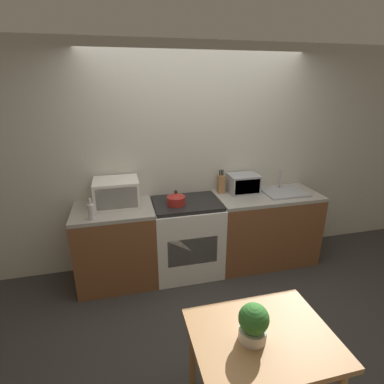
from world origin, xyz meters
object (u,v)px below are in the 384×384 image
dining_table (262,348)px  stove_range (187,237)px  kettle (176,199)px  bottle (91,211)px  toaster_oven (243,183)px  microwave (117,193)px

dining_table → stove_range: bearing=92.0°
stove_range → kettle: kettle is taller
bottle → dining_table: size_ratio=0.25×
stove_range → dining_table: 1.81m
toaster_oven → dining_table: size_ratio=0.41×
kettle → microwave: bearing=166.7°
stove_range → microwave: size_ratio=1.89×
toaster_oven → dining_table: 2.10m
dining_table → kettle: bearing=96.3°
stove_range → dining_table: size_ratio=1.04×
microwave → stove_range: bearing=-7.2°
bottle → dining_table: (1.07, -1.58, -0.36)m
kettle → dining_table: kettle is taller
kettle → toaster_oven: size_ratio=0.57×
kettle → bottle: bottle is taller
kettle → microwave: (-0.63, 0.15, 0.08)m
kettle → stove_range: bearing=21.9°
stove_range → microwave: 0.97m
kettle → dining_table: size_ratio=0.24×
kettle → microwave: size_ratio=0.43×
bottle → toaster_oven: size_ratio=0.61×
stove_range → kettle: bearing=-158.1°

